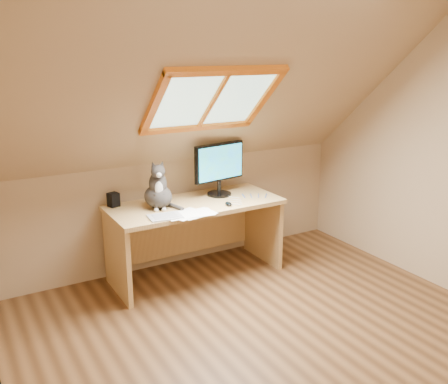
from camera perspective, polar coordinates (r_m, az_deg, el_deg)
ground at (r=3.63m, az=7.13°, el=-17.53°), size 3.50×3.50×0.00m
room_shell at (r=3.01m, az=9.13°, el=4.92°), size 3.52×3.52×2.41m
desk at (r=4.53m, az=-3.67°, el=-3.61°), size 1.52×0.67×0.70m
monitor at (r=4.54m, az=-0.53°, el=3.02°), size 0.53×0.22×0.49m
cat at (r=4.24m, az=-7.55°, el=0.12°), size 0.29×0.33×0.42m
desk_speaker at (r=4.37m, az=-12.53°, el=-0.86°), size 0.10×0.10×0.12m
graphics_tablet at (r=4.04m, az=-6.75°, el=-2.81°), size 0.28×0.21×0.01m
mouse at (r=4.31m, az=0.51°, el=-1.37°), size 0.07×0.10×0.03m
papers at (r=4.12m, az=-3.48°, el=-2.39°), size 0.35×0.30×0.01m
cables at (r=4.52m, az=2.67°, el=-0.66°), size 0.51×0.26×0.01m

